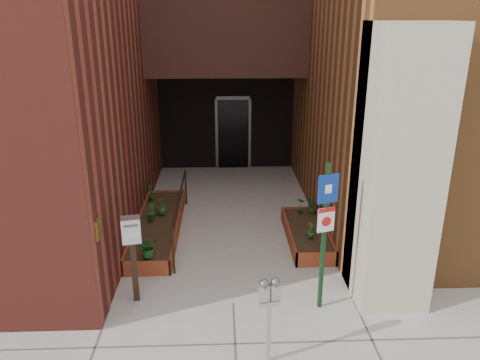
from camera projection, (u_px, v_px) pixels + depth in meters
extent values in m
plane|color=#9E9991|center=(233.00, 304.00, 7.68)|extent=(80.00, 80.00, 0.00)
cube|color=tan|center=(397.00, 171.00, 7.22)|extent=(1.10, 1.20, 4.40)
cube|color=black|center=(226.00, 34.00, 11.98)|extent=(4.20, 2.00, 2.00)
cube|color=black|center=(226.00, 118.00, 14.14)|extent=(4.00, 0.30, 3.00)
cube|color=black|center=(233.00, 134.00, 14.12)|extent=(0.90, 0.06, 2.10)
cube|color=#B79338|center=(99.00, 228.00, 6.91)|extent=(0.04, 0.30, 0.30)
cube|color=maroon|center=(146.00, 269.00, 8.43)|extent=(0.90, 0.04, 0.30)
cube|color=maroon|center=(167.00, 196.00, 11.78)|extent=(0.90, 0.04, 0.30)
cube|color=maroon|center=(138.00, 227.00, 10.09)|extent=(0.04, 3.60, 0.30)
cube|color=maroon|center=(178.00, 226.00, 10.12)|extent=(0.04, 3.60, 0.30)
cube|color=black|center=(158.00, 227.00, 10.11)|extent=(0.82, 3.52, 0.26)
cube|color=maroon|center=(317.00, 260.00, 8.74)|extent=(0.80, 0.04, 0.30)
cube|color=maroon|center=(299.00, 213.00, 10.77)|extent=(0.80, 0.04, 0.30)
cube|color=maroon|center=(289.00, 234.00, 9.74)|extent=(0.04, 2.20, 0.30)
cube|color=maroon|center=(325.00, 234.00, 9.77)|extent=(0.04, 2.20, 0.30)
cube|color=black|center=(307.00, 235.00, 9.76)|extent=(0.72, 2.12, 0.26)
cylinder|color=black|center=(173.00, 251.00, 8.43)|extent=(0.04, 0.04, 0.90)
cylinder|color=black|center=(186.00, 187.00, 11.53)|extent=(0.04, 0.04, 0.90)
cylinder|color=black|center=(180.00, 196.00, 9.83)|extent=(0.04, 3.30, 0.04)
cube|color=#A5A5A8|center=(269.00, 333.00, 6.26)|extent=(0.06, 0.06, 0.90)
cube|color=#A5A5A8|center=(269.00, 303.00, 6.10)|extent=(0.28, 0.16, 0.07)
cube|color=#A5A5A8|center=(264.00, 293.00, 6.03)|extent=(0.15, 0.11, 0.23)
sphere|color=#59595B|center=(264.00, 284.00, 5.98)|extent=(0.13, 0.13, 0.13)
cube|color=white|center=(265.00, 294.00, 5.98)|extent=(0.08, 0.02, 0.04)
cube|color=#B21414|center=(265.00, 298.00, 6.00)|extent=(0.08, 0.02, 0.03)
cube|color=#A5A5A8|center=(275.00, 291.00, 6.06)|extent=(0.15, 0.11, 0.23)
sphere|color=#59595B|center=(276.00, 282.00, 6.02)|extent=(0.13, 0.13, 0.13)
cube|color=white|center=(276.00, 292.00, 6.02)|extent=(0.08, 0.02, 0.04)
cube|color=#B21414|center=(276.00, 297.00, 6.04)|extent=(0.08, 0.02, 0.03)
cube|color=#123317|center=(324.00, 239.00, 7.19)|extent=(0.07, 0.07, 2.45)
cube|color=navy|center=(328.00, 189.00, 6.88)|extent=(0.33, 0.12, 0.44)
cube|color=white|center=(328.00, 189.00, 6.88)|extent=(0.11, 0.05, 0.13)
cube|color=white|center=(326.00, 220.00, 7.05)|extent=(0.27, 0.10, 0.39)
cube|color=#B21414|center=(327.00, 210.00, 6.99)|extent=(0.27, 0.10, 0.07)
cylinder|color=#B21414|center=(326.00, 222.00, 7.04)|extent=(0.15, 0.06, 0.16)
cube|color=black|center=(135.00, 271.00, 7.61)|extent=(0.12, 0.12, 1.08)
cube|color=silver|center=(131.00, 230.00, 7.36)|extent=(0.33, 0.27, 0.41)
cube|color=#59595B|center=(131.00, 226.00, 7.21)|extent=(0.21, 0.05, 0.04)
cube|color=white|center=(131.00, 236.00, 7.27)|extent=(0.23, 0.05, 0.10)
imported|color=#175119|center=(148.00, 247.00, 8.48)|extent=(0.50, 0.50, 0.40)
imported|color=#1D5418|center=(151.00, 211.00, 10.01)|extent=(0.28, 0.28, 0.39)
imported|color=#235B1A|center=(161.00, 205.00, 10.31)|extent=(0.31, 0.31, 0.39)
imported|color=#195117|center=(151.00, 192.00, 11.06)|extent=(0.29, 0.29, 0.41)
imported|color=#2B5D1A|center=(311.00, 230.00, 9.26)|extent=(0.22, 0.22, 0.29)
imported|color=#235418|center=(301.00, 205.00, 10.39)|extent=(0.25, 0.25, 0.35)
imported|color=#205F1B|center=(312.00, 206.00, 10.43)|extent=(0.34, 0.34, 0.29)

